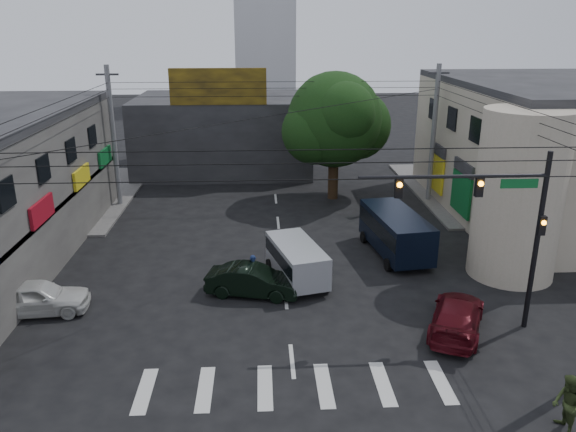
{
  "coord_description": "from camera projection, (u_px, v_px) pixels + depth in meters",
  "views": [
    {
      "loc": [
        -1.03,
        -20.48,
        11.55
      ],
      "look_at": [
        0.2,
        4.0,
        3.17
      ],
      "focal_mm": 35.0,
      "sensor_mm": 36.0,
      "label": 1
    }
  ],
  "objects": [
    {
      "name": "traffic_officer",
      "position": [
        253.0,
        272.0,
        25.65
      ],
      "size": [
        0.63,
        0.45,
        1.63
      ],
      "primitive_type": "imported",
      "rotation": [
        0.0,
        0.0,
        -0.05
      ],
      "color": "#132045",
      "rests_on": "ground"
    },
    {
      "name": "white_compact",
      "position": [
        36.0,
        297.0,
        23.47
      ],
      "size": [
        2.48,
        4.59,
        1.46
      ],
      "primitive_type": "imported",
      "rotation": [
        0.0,
        0.0,
        1.66
      ],
      "color": "silver",
      "rests_on": "ground"
    },
    {
      "name": "traffic_gantry",
      "position": [
        498.0,
        214.0,
        21.0
      ],
      "size": [
        7.1,
        0.35,
        7.2
      ],
      "color": "black",
      "rests_on": "ground"
    },
    {
      "name": "sidewalk_far_right",
      "position": [
        521.0,
        190.0,
        40.99
      ],
      "size": [
        16.0,
        16.0,
        0.15
      ],
      "primitive_type": "cube",
      "color": "#514F4C",
      "rests_on": "ground"
    },
    {
      "name": "pedestrian_olive",
      "position": [
        567.0,
        405.0,
        16.49
      ],
      "size": [
        1.03,
        0.86,
        1.9
      ],
      "primitive_type": "imported",
      "rotation": [
        0.0,
        0.0,
        -1.65
      ],
      "color": "#2E3B1B",
      "rests_on": "ground"
    },
    {
      "name": "silver_minivan",
      "position": [
        297.0,
        263.0,
        26.34
      ],
      "size": [
        5.24,
        3.96,
        1.87
      ],
      "primitive_type": null,
      "rotation": [
        0.0,
        0.0,
        1.83
      ],
      "color": "#AAACB3",
      "rests_on": "ground"
    },
    {
      "name": "navy_van",
      "position": [
        395.0,
        234.0,
        29.39
      ],
      "size": [
        6.25,
        3.68,
        2.27
      ],
      "primitive_type": null,
      "rotation": [
        0.0,
        0.0,
        1.71
      ],
      "color": "black",
      "rests_on": "ground"
    },
    {
      "name": "dark_sedan",
      "position": [
        253.0,
        281.0,
        25.09
      ],
      "size": [
        3.24,
        4.8,
        1.38
      ],
      "primitive_type": "imported",
      "rotation": [
        0.0,
        0.0,
        1.35
      ],
      "color": "black",
      "rests_on": "ground"
    },
    {
      "name": "corner_column",
      "position": [
        519.0,
        195.0,
        26.15
      ],
      "size": [
        4.0,
        4.0,
        8.0
      ],
      "primitive_type": "cylinder",
      "color": "#A0967F",
      "rests_on": "ground"
    },
    {
      "name": "maroon_sedan",
      "position": [
        457.0,
        316.0,
        22.11
      ],
      "size": [
        5.36,
        6.03,
        1.34
      ],
      "primitive_type": "imported",
      "rotation": [
        0.0,
        0.0,
        2.71
      ],
      "color": "#450911",
      "rests_on": "ground"
    },
    {
      "name": "billboard",
      "position": [
        218.0,
        87.0,
        40.53
      ],
      "size": [
        7.0,
        0.3,
        2.6
      ],
      "primitive_type": "cube",
      "color": "olive",
      "rests_on": "building_far"
    },
    {
      "name": "ground",
      "position": [
        288.0,
        320.0,
        23.14
      ],
      "size": [
        160.0,
        160.0,
        0.0
      ],
      "primitive_type": "plane",
      "color": "black",
      "rests_on": "ground"
    },
    {
      "name": "building_far",
      "position": [
        224.0,
        133.0,
        46.55
      ],
      "size": [
        14.0,
        10.0,
        6.0
      ],
      "primitive_type": "cube",
      "color": "#232326",
      "rests_on": "ground"
    },
    {
      "name": "building_right",
      "position": [
        565.0,
        152.0,
        34.99
      ],
      "size": [
        14.0,
        18.0,
        8.0
      ],
      "primitive_type": "cube",
      "color": "#A0967F",
      "rests_on": "ground"
    },
    {
      "name": "utility_pole_far_left",
      "position": [
        114.0,
        138.0,
        36.27
      ],
      "size": [
        0.32,
        0.32,
        9.2
      ],
      "primitive_type": "cylinder",
      "color": "#59595B",
      "rests_on": "ground"
    },
    {
      "name": "sidewalk_far_left",
      "position": [
        19.0,
        197.0,
        39.27
      ],
      "size": [
        16.0,
        16.0,
        0.15
      ],
      "primitive_type": "cube",
      "color": "#514F4C",
      "rests_on": "ground"
    },
    {
      "name": "utility_pole_far_right",
      "position": [
        433.0,
        135.0,
        37.27
      ],
      "size": [
        0.32,
        0.32,
        9.2
      ],
      "primitive_type": "cylinder",
      "color": "#59595B",
      "rests_on": "ground"
    },
    {
      "name": "street_tree",
      "position": [
        335.0,
        120.0,
        37.63
      ],
      "size": [
        6.4,
        6.4,
        8.7
      ],
      "color": "black",
      "rests_on": "ground"
    }
  ]
}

